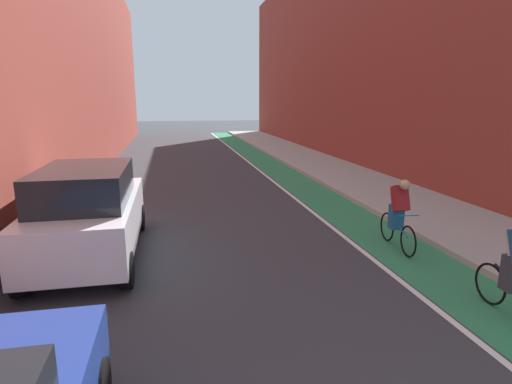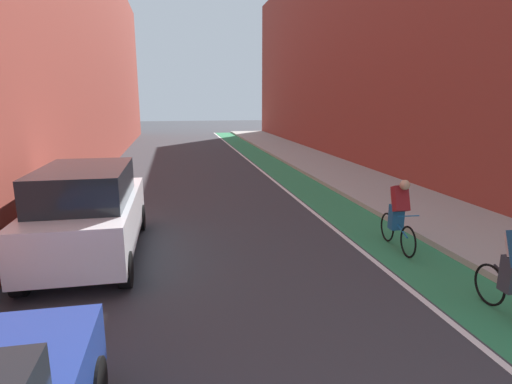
# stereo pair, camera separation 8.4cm
# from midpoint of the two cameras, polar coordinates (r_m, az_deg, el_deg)

# --- Properties ---
(ground_plane) EXTENTS (98.88, 98.88, 0.00)m
(ground_plane) POSITION_cam_midpoint_polar(r_m,az_deg,el_deg) (18.09, -6.88, 2.03)
(ground_plane) COLOR #38383D
(bike_lane_paint) EXTENTS (1.60, 44.95, 0.00)m
(bike_lane_paint) POSITION_cam_midpoint_polar(r_m,az_deg,el_deg) (20.61, 2.37, 3.42)
(bike_lane_paint) COLOR #2D8451
(bike_lane_paint) RESTS_ON ground
(lane_divider_stripe) EXTENTS (0.12, 44.95, 0.00)m
(lane_divider_stripe) POSITION_cam_midpoint_polar(r_m,az_deg,el_deg) (20.41, -0.09, 3.34)
(lane_divider_stripe) COLOR white
(lane_divider_stripe) RESTS_ON ground
(sidewalk_right) EXTENTS (3.27, 44.95, 0.14)m
(sidewalk_right) POSITION_cam_midpoint_polar(r_m,az_deg,el_deg) (21.31, 8.75, 3.78)
(sidewalk_right) COLOR #A8A59E
(sidewalk_right) RESTS_ON ground
(building_facade_left) EXTENTS (3.00, 44.95, 11.07)m
(building_facade_left) POSITION_cam_midpoint_polar(r_m,az_deg,el_deg) (20.38, -26.08, 17.72)
(building_facade_left) COLOR brown
(building_facade_left) RESTS_ON ground
(building_facade_right) EXTENTS (2.40, 40.95, 12.18)m
(building_facade_right) POSITION_cam_midpoint_polar(r_m,az_deg,el_deg) (24.17, 14.19, 18.91)
(building_facade_right) COLOR brown
(building_facade_right) RESTS_ON ground
(parked_suv_white) EXTENTS (1.97, 4.52, 1.98)m
(parked_suv_white) POSITION_cam_midpoint_polar(r_m,az_deg,el_deg) (9.32, -22.36, -2.55)
(parked_suv_white) COLOR silver
(parked_suv_white) RESTS_ON ground
(cyclist_mid) EXTENTS (0.48, 1.73, 1.62)m
(cyclist_mid) POSITION_cam_midpoint_polar(r_m,az_deg,el_deg) (9.77, 18.84, -2.61)
(cyclist_mid) COLOR black
(cyclist_mid) RESTS_ON ground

